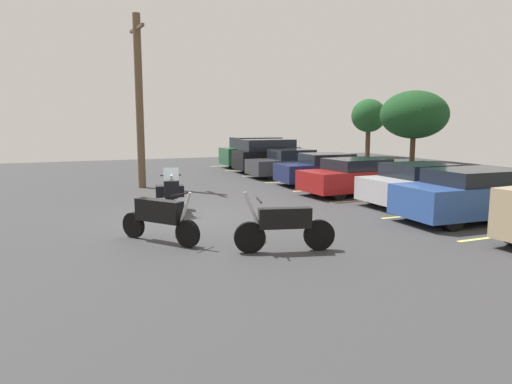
# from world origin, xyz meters

# --- Properties ---
(ground) EXTENTS (44.00, 44.00, 0.10)m
(ground) POSITION_xyz_m (0.00, 0.00, -0.05)
(ground) COLOR #38383A
(motorcycle_touring) EXTENTS (2.10, 0.93, 1.45)m
(motorcycle_touring) POSITION_xyz_m (-0.75, -0.28, 0.67)
(motorcycle_touring) COLOR black
(motorcycle_touring) RESTS_ON ground
(motorcycle_second) EXTENTS (1.91, 1.47, 1.26)m
(motorcycle_second) POSITION_xyz_m (2.78, -1.29, 0.61)
(motorcycle_second) COLOR black
(motorcycle_second) RESTS_ON ground
(motorcycle_third) EXTENTS (0.77, 2.17, 1.34)m
(motorcycle_third) POSITION_xyz_m (4.59, 1.04, 0.56)
(motorcycle_third) COLOR black
(motorcycle_third) RESTS_ON ground
(parking_stripes) EXTENTS (25.95, 4.91, 0.01)m
(parking_stripes) POSITION_xyz_m (-1.79, 7.65, 0.00)
(parking_stripes) COLOR #EAE066
(parking_stripes) RESTS_ON ground
(car_green) EXTENTS (1.87, 4.81, 1.82)m
(car_green) POSITION_xyz_m (-13.20, 7.89, 0.90)
(car_green) COLOR #235638
(car_green) RESTS_ON ground
(car_black) EXTENTS (1.89, 4.30, 1.82)m
(car_black) POSITION_xyz_m (-10.22, 7.42, 0.91)
(car_black) COLOR black
(car_black) RESTS_ON ground
(car_charcoal) EXTENTS (1.84, 4.64, 1.40)m
(car_charcoal) POSITION_xyz_m (-7.66, 7.45, 0.67)
(car_charcoal) COLOR #38383D
(car_charcoal) RESTS_ON ground
(car_navy) EXTENTS (1.99, 4.69, 1.39)m
(car_navy) POSITION_xyz_m (-4.54, 7.62, 0.68)
(car_navy) COLOR navy
(car_navy) RESTS_ON ground
(car_red) EXTENTS (2.24, 4.92, 1.38)m
(car_red) POSITION_xyz_m (-1.67, 7.31, 0.68)
(car_red) COLOR maroon
(car_red) RESTS_ON ground
(car_silver) EXTENTS (1.99, 4.30, 1.41)m
(car_silver) POSITION_xyz_m (1.20, 7.84, 0.69)
(car_silver) COLOR #B7B7BC
(car_silver) RESTS_ON ground
(car_blue) EXTENTS (1.98, 4.73, 1.47)m
(car_blue) POSITION_xyz_m (3.71, 7.49, 0.73)
(car_blue) COLOR #2D519E
(car_blue) RESTS_ON ground
(utility_pole) EXTENTS (1.80, 0.34, 7.13)m
(utility_pole) POSITION_xyz_m (-6.71, -0.22, 3.67)
(utility_pole) COLOR brown
(utility_pole) RESTS_ON ground
(tree_center_right) EXTENTS (2.71, 2.71, 4.54)m
(tree_center_right) POSITION_xyz_m (-17.78, 19.18, 3.21)
(tree_center_right) COLOR #4C3823
(tree_center_right) RESTS_ON ground
(tree_rear) EXTENTS (4.51, 4.51, 4.85)m
(tree_rear) POSITION_xyz_m (-12.14, 18.81, 3.23)
(tree_rear) COLOR #4C3823
(tree_rear) RESTS_ON ground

